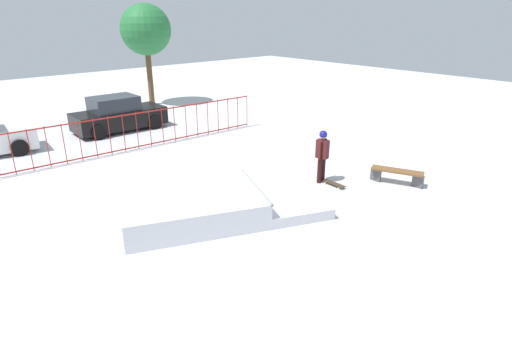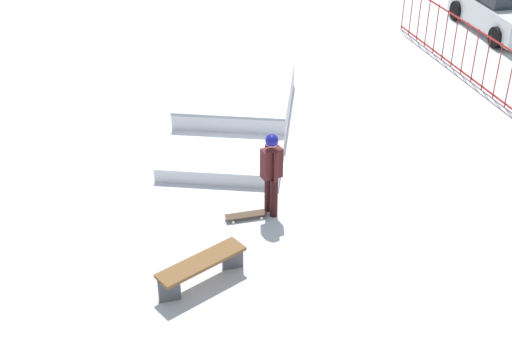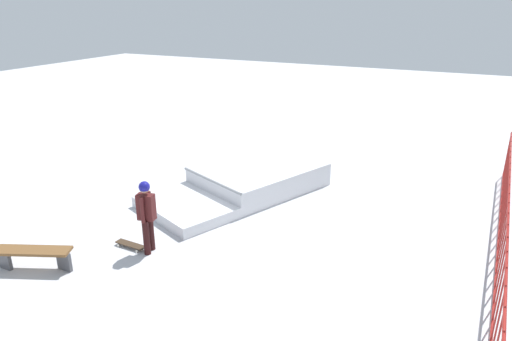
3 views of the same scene
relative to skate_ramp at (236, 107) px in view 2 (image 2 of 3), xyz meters
The scene contains 7 objects.
ground_plane 1.15m from the skate_ramp, 18.79° to the left, with size 60.00×60.00×0.00m, color silver.
skate_ramp is the anchor object (origin of this frame).
skater 4.22m from the skate_ramp, ahead, with size 0.43×0.42×1.73m.
skateboard 4.30m from the skate_ramp, 12.54° to the right, with size 0.29×0.81×0.09m.
perimeter_fence 6.84m from the skate_ramp, 81.20° to the left, with size 11.74×0.49×1.50m.
park_bench 6.19m from the skate_ramp, 20.38° to the right, with size 1.00×1.63×0.48m.
parked_car_white 10.65m from the skate_ramp, 110.93° to the left, with size 4.23×2.21×1.60m.
Camera 2 is at (13.44, -4.17, 7.48)m, focal length 47.51 mm.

